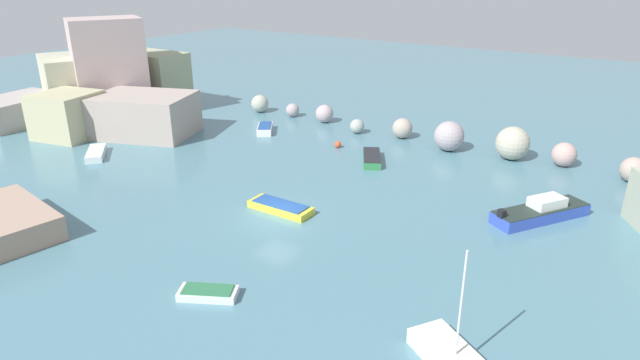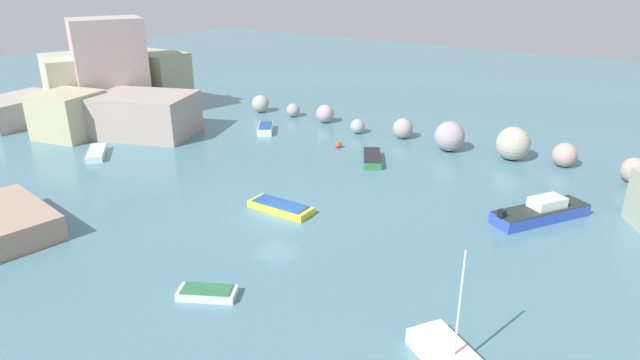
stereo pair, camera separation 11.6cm
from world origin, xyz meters
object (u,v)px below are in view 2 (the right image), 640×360
(channel_buoy, at_px, (338,144))
(moored_boat_0, at_px, (207,293))
(moored_boat_5, at_px, (97,153))
(moored_boat_6, at_px, (280,207))
(moored_boat_1, at_px, (541,212))
(moored_boat_4, at_px, (265,129))
(moored_boat_3, at_px, (372,158))

(channel_buoy, relative_size, moored_boat_0, 0.19)
(moored_boat_0, xyz_separation_m, moored_boat_5, (-22.91, 9.60, 0.05))
(moored_boat_5, relative_size, moored_boat_6, 0.85)
(moored_boat_0, xyz_separation_m, moored_boat_1, (11.37, 18.28, 0.30))
(moored_boat_4, height_order, moored_boat_6, moored_boat_4)
(moored_boat_1, height_order, moored_boat_6, moored_boat_1)
(moored_boat_3, bearing_deg, moored_boat_5, -89.73)
(moored_boat_5, bearing_deg, moored_boat_6, -138.31)
(moored_boat_6, bearing_deg, moored_boat_1, -150.87)
(moored_boat_0, xyz_separation_m, moored_boat_4, (-15.58, 23.19, 0.11))
(moored_boat_0, distance_m, moored_boat_6, 10.36)
(moored_boat_0, bearing_deg, moored_boat_3, 68.72)
(moored_boat_1, relative_size, moored_boat_4, 1.96)
(channel_buoy, distance_m, moored_boat_0, 24.21)
(moored_boat_3, bearing_deg, moored_boat_0, -23.09)
(moored_boat_1, bearing_deg, channel_buoy, 107.45)
(channel_buoy, height_order, moored_boat_6, channel_buoy)
(moored_boat_0, distance_m, moored_boat_3, 21.77)
(moored_boat_1, height_order, moored_boat_5, moored_boat_1)
(moored_boat_4, bearing_deg, moored_boat_0, -1.78)
(channel_buoy, height_order, moored_boat_0, channel_buoy)
(moored_boat_0, distance_m, moored_boat_4, 27.93)
(moored_boat_0, relative_size, moored_boat_1, 0.46)
(moored_boat_3, relative_size, moored_boat_6, 0.93)
(moored_boat_3, relative_size, moored_boat_4, 1.21)
(moored_boat_1, distance_m, moored_boat_5, 35.37)
(moored_boat_3, xyz_separation_m, moored_boat_5, (-20.09, -11.98, -0.05))
(moored_boat_0, relative_size, moored_boat_4, 0.91)
(moored_boat_1, xyz_separation_m, moored_boat_5, (-34.28, -8.68, -0.25))
(moored_boat_0, height_order, moored_boat_3, moored_boat_3)
(channel_buoy, bearing_deg, moored_boat_5, -139.38)
(moored_boat_1, xyz_separation_m, moored_boat_4, (-26.95, 4.90, -0.18))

